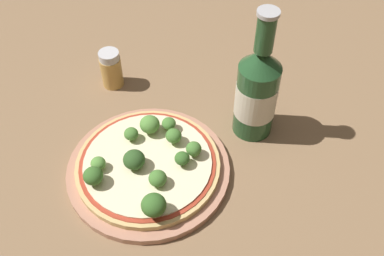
% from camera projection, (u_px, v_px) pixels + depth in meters
% --- Properties ---
extents(ground_plane, '(3.00, 3.00, 0.00)m').
position_uv_depth(ground_plane, '(136.00, 173.00, 0.69)').
color(ground_plane, '#846647').
extents(plate, '(0.25, 0.25, 0.01)m').
position_uv_depth(plate, '(149.00, 170.00, 0.69)').
color(plate, tan).
rests_on(plate, ground_plane).
extents(pizza, '(0.22, 0.22, 0.01)m').
position_uv_depth(pizza, '(148.00, 165.00, 0.68)').
color(pizza, tan).
rests_on(pizza, plate).
extents(broccoli_floret_0, '(0.02, 0.02, 0.02)m').
position_uv_depth(broccoli_floret_0, '(169.00, 124.00, 0.71)').
color(broccoli_floret_0, '#7A9E5B').
rests_on(broccoli_floret_0, pizza).
extents(broccoli_floret_1, '(0.03, 0.03, 0.03)m').
position_uv_depth(broccoli_floret_1, '(93.00, 176.00, 0.64)').
color(broccoli_floret_1, '#7A9E5B').
rests_on(broccoli_floret_1, pizza).
extents(broccoli_floret_2, '(0.03, 0.03, 0.03)m').
position_uv_depth(broccoli_floret_2, '(154.00, 205.00, 0.60)').
color(broccoli_floret_2, '#7A9E5B').
rests_on(broccoli_floret_2, pizza).
extents(broccoli_floret_3, '(0.03, 0.03, 0.03)m').
position_uv_depth(broccoli_floret_3, '(150.00, 124.00, 0.70)').
color(broccoli_floret_3, '#7A9E5B').
rests_on(broccoli_floret_3, pizza).
extents(broccoli_floret_4, '(0.02, 0.02, 0.02)m').
position_uv_depth(broccoli_floret_4, '(130.00, 134.00, 0.70)').
color(broccoli_floret_4, '#7A9E5B').
rests_on(broccoli_floret_4, pizza).
extents(broccoli_floret_5, '(0.02, 0.02, 0.03)m').
position_uv_depth(broccoli_floret_5, '(174.00, 136.00, 0.69)').
color(broccoli_floret_5, '#7A9E5B').
rests_on(broccoli_floret_5, pizza).
extents(broccoli_floret_6, '(0.02, 0.02, 0.02)m').
position_uv_depth(broccoli_floret_6, '(182.00, 158.00, 0.66)').
color(broccoli_floret_6, '#7A9E5B').
rests_on(broccoli_floret_6, pizza).
extents(broccoli_floret_7, '(0.02, 0.02, 0.02)m').
position_uv_depth(broccoli_floret_7, '(98.00, 162.00, 0.66)').
color(broccoli_floret_7, '#7A9E5B').
rests_on(broccoli_floret_7, pizza).
extents(broccoli_floret_8, '(0.03, 0.03, 0.02)m').
position_uv_depth(broccoli_floret_8, '(158.00, 178.00, 0.64)').
color(broccoli_floret_8, '#7A9E5B').
rests_on(broccoli_floret_8, pizza).
extents(broccoli_floret_9, '(0.02, 0.02, 0.03)m').
position_uv_depth(broccoli_floret_9, '(193.00, 148.00, 0.68)').
color(broccoli_floret_9, '#7A9E5B').
rests_on(broccoli_floret_9, pizza).
extents(broccoli_floret_10, '(0.03, 0.03, 0.03)m').
position_uv_depth(broccoli_floret_10, '(133.00, 160.00, 0.66)').
color(broccoli_floret_10, '#7A9E5B').
rests_on(broccoli_floret_10, pizza).
extents(beer_bottle, '(0.07, 0.07, 0.23)m').
position_uv_depth(beer_bottle, '(257.00, 91.00, 0.69)').
color(beer_bottle, '#234C28').
rests_on(beer_bottle, ground_plane).
extents(pepper_shaker, '(0.04, 0.04, 0.07)m').
position_uv_depth(pepper_shaker, '(111.00, 69.00, 0.80)').
color(pepper_shaker, tan).
rests_on(pepper_shaker, ground_plane).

